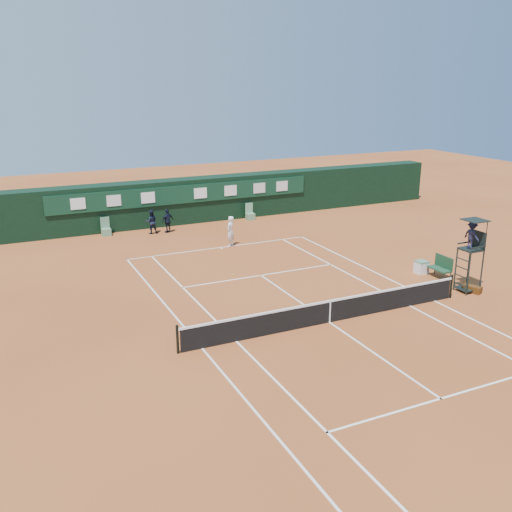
{
  "coord_description": "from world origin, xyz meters",
  "views": [
    {
      "loc": [
        -11.77,
        -17.97,
        9.44
      ],
      "look_at": [
        -0.46,
        6.0,
        1.2
      ],
      "focal_mm": 40.0,
      "sensor_mm": 36.0,
      "label": 1
    }
  ],
  "objects_px": {
    "cooler": "(421,267)",
    "player": "(230,231)",
    "umpire_chair": "(472,240)",
    "player_bench": "(441,266)",
    "tennis_net": "(330,311)"
  },
  "relations": [
    {
      "from": "player_bench",
      "to": "player",
      "type": "bearing_deg",
      "value": 127.33
    },
    {
      "from": "cooler",
      "to": "tennis_net",
      "type": "bearing_deg",
      "value": -156.59
    },
    {
      "from": "umpire_chair",
      "to": "player_bench",
      "type": "relative_size",
      "value": 2.85
    },
    {
      "from": "player_bench",
      "to": "cooler",
      "type": "height_order",
      "value": "player_bench"
    },
    {
      "from": "tennis_net",
      "to": "cooler",
      "type": "xyz_separation_m",
      "value": [
        7.53,
        3.26,
        -0.18
      ]
    },
    {
      "from": "cooler",
      "to": "player",
      "type": "distance_m",
      "value": 11.07
    },
    {
      "from": "player_bench",
      "to": "player",
      "type": "relative_size",
      "value": 0.66
    },
    {
      "from": "tennis_net",
      "to": "player_bench",
      "type": "height_order",
      "value": "same"
    },
    {
      "from": "umpire_chair",
      "to": "cooler",
      "type": "relative_size",
      "value": 5.3
    },
    {
      "from": "player_bench",
      "to": "cooler",
      "type": "distance_m",
      "value": 1.06
    },
    {
      "from": "umpire_chair",
      "to": "player",
      "type": "bearing_deg",
      "value": 121.11
    },
    {
      "from": "umpire_chair",
      "to": "tennis_net",
      "type": "bearing_deg",
      "value": -177.68
    },
    {
      "from": "player",
      "to": "cooler",
      "type": "bearing_deg",
      "value": 84.5
    },
    {
      "from": "cooler",
      "to": "player",
      "type": "height_order",
      "value": "player"
    },
    {
      "from": "player",
      "to": "umpire_chair",
      "type": "bearing_deg",
      "value": 77.19
    }
  ]
}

